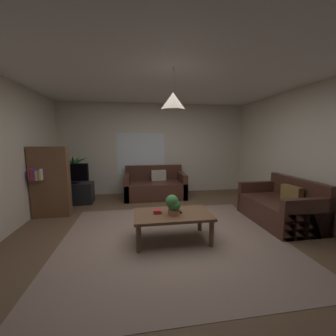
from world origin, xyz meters
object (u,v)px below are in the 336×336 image
couch_under_window (155,187)px  book_on_table_0 (158,212)px  remote_on_table_0 (178,211)px  potted_palm_corner (73,180)px  coffee_table (173,217)px  tv_stand (74,193)px  bookshelf_corner (50,182)px  couch_right_side (280,208)px  book_on_table_1 (157,211)px  pendant_lamp (173,101)px  potted_plant_on_table (173,205)px  tv (72,173)px

couch_under_window → book_on_table_0: size_ratio=13.52×
remote_on_table_0 → potted_palm_corner: 3.40m
coffee_table → potted_palm_corner: size_ratio=0.92×
tv_stand → bookshelf_corner: (-0.19, -0.81, 0.46)m
couch_right_side → bookshelf_corner: bookshelf_corner is taller
book_on_table_1 → pendant_lamp: 1.61m
tv_stand → bookshelf_corner: bookshelf_corner is taller
potted_plant_on_table → tv: tv is taller
couch_under_window → book_on_table_1: 2.40m
couch_under_window → book_on_table_0: couch_under_window is taller
couch_right_side → book_on_table_1: 2.36m
bookshelf_corner → pendant_lamp: size_ratio=2.43×
tv → bookshelf_corner: (-0.19, -0.79, -0.04)m
remote_on_table_0 → tv: (-2.13, 2.10, 0.30)m
tv_stand → bookshelf_corner: size_ratio=0.64×
coffee_table → tv_stand: tv_stand is taller
book_on_table_0 → bookshelf_corner: bookshelf_corner is taller
bookshelf_corner → potted_plant_on_table: bearing=-32.7°
bookshelf_corner → pendant_lamp: (2.22, -1.37, 1.36)m
couch_right_side → tv: size_ratio=1.87×
potted_plant_on_table → remote_on_table_0: bearing=45.8°
coffee_table → potted_palm_corner: (-2.15, 2.61, 0.14)m
book_on_table_1 → potted_palm_corner: size_ratio=0.09×
coffee_table → bookshelf_corner: 2.63m
couch_under_window → bookshelf_corner: 2.46m
pendant_lamp → couch_under_window: bearing=91.0°
couch_right_side → tv_stand: couch_right_side is taller
coffee_table → remote_on_table_0: bearing=29.1°
couch_right_side → potted_palm_corner: size_ratio=1.12×
remote_on_table_0 → pendant_lamp: bearing=18.8°
book_on_table_0 → tv_stand: tv_stand is taller
potted_plant_on_table → tv_stand: (-2.03, 2.23, -0.34)m
book_on_table_0 → bookshelf_corner: (-1.99, 1.32, 0.26)m
bookshelf_corner → tv_stand: bearing=77.1°
couch_under_window → book_on_table_0: (-0.18, -2.39, 0.17)m
potted_plant_on_table → couch_under_window: bearing=90.8°
potted_plant_on_table → tv_stand: size_ratio=0.33×
book_on_table_1 → potted_plant_on_table: (0.22, -0.10, 0.12)m
tv_stand → tv: tv is taller
coffee_table → bookshelf_corner: size_ratio=0.82×
couch_right_side → book_on_table_0: bearing=-81.5°
couch_right_side → tv: bearing=-113.2°
coffee_table → pendant_lamp: size_ratio=2.00×
couch_right_side → book_on_table_1: couch_right_side is taller
couch_under_window → pendant_lamp: pendant_lamp is taller
tv → pendant_lamp: size_ratio=1.31×
tv_stand → pendant_lamp: pendant_lamp is taller
tv → book_on_table_1: bearing=-49.5°
tv → book_on_table_0: bearing=-49.4°
book_on_table_0 → book_on_table_1: size_ratio=0.98×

